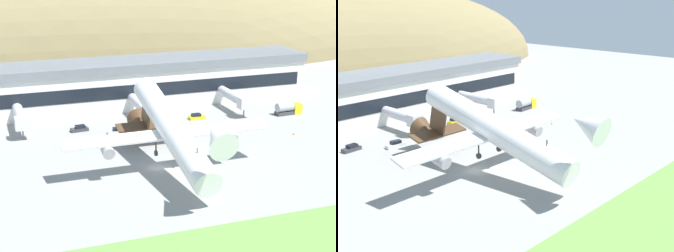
% 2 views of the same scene
% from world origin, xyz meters
% --- Properties ---
extents(ground_plane, '(355.17, 355.17, 0.00)m').
position_xyz_m(ground_plane, '(0.00, 0.00, 0.00)').
color(ground_plane, gray).
extents(grass_strip_foreground, '(319.65, 21.97, 0.08)m').
position_xyz_m(grass_strip_foreground, '(0.00, -37.35, 0.04)').
color(grass_strip_foreground, '#669342').
rests_on(grass_strip_foreground, ground_plane).
extents(terminal_building, '(107.48, 15.44, 12.83)m').
position_xyz_m(terminal_building, '(5.18, 47.05, 7.28)').
color(terminal_building, white).
rests_on(terminal_building, ground_plane).
extents(jetway_1, '(3.38, 14.26, 5.43)m').
position_xyz_m(jetway_1, '(6.06, 31.97, 3.99)').
color(jetway_1, silver).
rests_on(jetway_1, ground_plane).
extents(jetway_2, '(3.38, 15.92, 5.43)m').
position_xyz_m(jetway_2, '(31.95, 31.09, 3.99)').
color(jetway_2, silver).
rests_on(jetway_2, ground_plane).
extents(cargo_airplane, '(41.70, 47.68, 16.02)m').
position_xyz_m(cargo_airplane, '(1.42, -3.19, 8.66)').
color(cargo_airplane, white).
extents(service_car_0, '(4.17, 1.84, 1.45)m').
position_xyz_m(service_car_0, '(19.92, 28.60, 0.60)').
color(service_car_0, gold).
rests_on(service_car_0, ground_plane).
extents(service_car_1, '(3.64, 1.75, 1.57)m').
position_xyz_m(service_car_1, '(7.92, 22.15, 0.65)').
color(service_car_1, '#333338').
rests_on(service_car_1, ground_plane).
extents(service_car_2, '(4.33, 1.94, 1.57)m').
position_xyz_m(service_car_2, '(-2.38, 23.63, 0.65)').
color(service_car_2, silver).
rests_on(service_car_2, ground_plane).
extents(service_car_3, '(4.32, 2.16, 1.46)m').
position_xyz_m(service_car_3, '(-10.34, 28.65, 0.60)').
color(service_car_3, '#333338').
rests_on(service_car_3, ground_plane).
extents(box_truck, '(7.45, 2.90, 3.27)m').
position_xyz_m(box_truck, '(44.30, 24.64, 1.55)').
color(box_truck, gold).
rests_on(box_truck, ground_plane).
extents(traffic_cone_0, '(0.52, 0.52, 0.58)m').
position_xyz_m(traffic_cone_0, '(36.54, 9.14, 0.28)').
color(traffic_cone_0, orange).
rests_on(traffic_cone_0, ground_plane).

